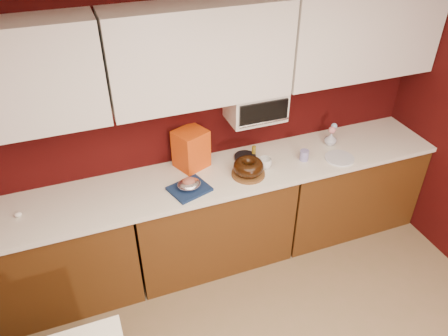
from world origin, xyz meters
name	(u,v)px	position (x,y,z in m)	size (l,w,h in m)	color
wall_back	(196,120)	(0.00, 2.25, 1.25)	(4.00, 0.02, 2.50)	#370807
base_cabinet_left	(48,261)	(-1.33, 1.94, 0.43)	(1.31, 0.58, 0.86)	#522E10
base_cabinet_center	(211,220)	(0.00, 1.94, 0.43)	(1.31, 0.58, 0.86)	#522E10
base_cabinet_right	(344,187)	(1.33, 1.94, 0.43)	(1.31, 0.58, 0.86)	#522E10
countertop	(210,178)	(0.00, 1.94, 0.88)	(4.00, 0.62, 0.04)	white
upper_cabinet_center	(200,54)	(0.00, 2.08, 1.85)	(1.31, 0.33, 0.70)	white
upper_cabinet_right	(362,33)	(1.33, 2.08, 1.85)	(1.31, 0.33, 0.70)	white
toaster_oven	(255,104)	(0.45, 2.10, 1.38)	(0.45, 0.30, 0.25)	white
toaster_oven_door	(264,113)	(0.45, 1.94, 1.38)	(0.40, 0.02, 0.18)	black
toaster_oven_handle	(264,123)	(0.45, 1.93, 1.30)	(0.02, 0.02, 0.42)	silver
cake_base	(248,174)	(0.29, 1.84, 0.91)	(0.27, 0.27, 0.02)	brown
bundt_cake	(248,167)	(0.29, 1.84, 0.98)	(0.24, 0.24, 0.10)	black
navy_towel	(189,189)	(-0.21, 1.82, 0.91)	(0.28, 0.24, 0.02)	#14274E
foil_ham_nest	(189,184)	(-0.21, 1.82, 0.96)	(0.18, 0.15, 0.07)	silver
roasted_ham	(189,182)	(-0.21, 1.82, 0.98)	(0.10, 0.09, 0.07)	#A35B4A
pandoro_box	(191,149)	(-0.09, 2.13, 1.06)	(0.24, 0.22, 0.32)	red
dark_pan	(245,157)	(0.36, 2.06, 0.92)	(0.18, 0.18, 0.03)	black
coffee_mug	(265,162)	(0.46, 1.89, 0.95)	(0.10, 0.10, 0.11)	white
blue_jar	(304,155)	(0.81, 1.88, 0.94)	(0.08, 0.08, 0.09)	#201B96
flower_vase	(331,138)	(1.15, 2.01, 0.96)	(0.09, 0.09, 0.13)	#B0B8C8
flower_pink	(332,130)	(1.15, 2.01, 1.05)	(0.06, 0.06, 0.06)	pink
flower_blue	(334,126)	(1.18, 2.03, 1.07)	(0.05, 0.05, 0.05)	#8EBAE4
china_plate	(339,158)	(1.10, 1.78, 0.91)	(0.25, 0.25, 0.01)	white
amber_bottle	(254,151)	(0.44, 2.08, 0.95)	(0.03, 0.03, 0.10)	olive
egg_right	(18,215)	(-1.42, 1.95, 0.92)	(0.05, 0.04, 0.04)	white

